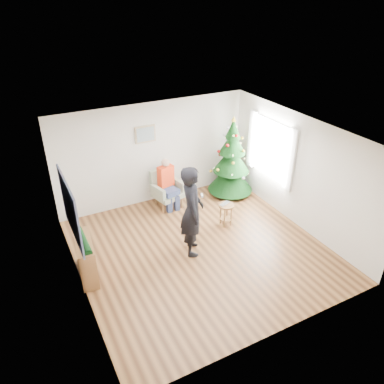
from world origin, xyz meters
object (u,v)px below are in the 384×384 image
christmas_tree (232,160)px  armchair (167,193)px  console (86,258)px  standing_man (192,211)px  stool (226,214)px

christmas_tree → armchair: 1.90m
console → standing_man: bearing=-0.2°
stool → console: size_ratio=0.55×
stool → armchair: size_ratio=0.56×
armchair → console: 3.00m
armchair → console: (-2.46, -1.72, 0.04)m
standing_man → christmas_tree: bearing=-28.2°
standing_man → console: 2.25m
armchair → console: bearing=-157.9°
christmas_tree → standing_man: (-2.10, -1.79, 0.01)m
christmas_tree → console: christmas_tree is taller
christmas_tree → console: (-4.25, -1.53, -0.57)m
armchair → standing_man: bearing=-111.6°
christmas_tree → standing_man: christmas_tree is taller
armchair → christmas_tree: bearing=-18.8°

